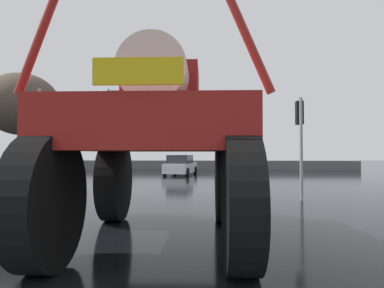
{
  "coord_description": "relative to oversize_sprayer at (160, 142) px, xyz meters",
  "views": [
    {
      "loc": [
        1.46,
        -0.02,
        1.67
      ],
      "look_at": [
        0.76,
        9.68,
        1.92
      ],
      "focal_mm": 31.93,
      "sensor_mm": 36.0,
      "label": 1
    }
  ],
  "objects": [
    {
      "name": "sedan_ahead",
      "position": [
        -1.65,
        19.24,
        -1.17
      ],
      "size": [
        2.34,
        4.31,
        1.52
      ],
      "rotation": [
        0.0,
        0.0,
        1.42
      ],
      "color": "silver",
      "rests_on": "ground"
    },
    {
      "name": "traffic_signal_near_right",
      "position": [
        4.06,
        5.86,
        0.76
      ],
      "size": [
        0.24,
        0.54,
        3.62
      ],
      "color": "gray",
      "rests_on": "ground"
    },
    {
      "name": "roadside_barrier",
      "position": [
        -0.37,
        27.49,
        -1.44
      ],
      "size": [
        30.58,
        0.24,
        0.9
      ],
      "primitive_type": "cube",
      "color": "#59595B",
      "rests_on": "ground"
    },
    {
      "name": "streetlight_far_left",
      "position": [
        -7.85,
        21.43,
        2.07
      ],
      "size": [
        1.81,
        0.24,
        7.06
      ],
      "color": "gray",
      "rests_on": "ground"
    },
    {
      "name": "bare_tree_left",
      "position": [
        -10.47,
        12.86,
        2.66
      ],
      "size": [
        4.32,
        4.32,
        6.4
      ],
      "color": "#473828",
      "rests_on": "ground"
    },
    {
      "name": "oversize_sprayer",
      "position": [
        0.0,
        0.0,
        0.0
      ],
      "size": [
        3.61,
        5.7,
        4.01
      ],
      "rotation": [
        0.0,
        0.0,
        1.61
      ],
      "color": "black",
      "rests_on": "ground"
    },
    {
      "name": "ground_plane",
      "position": [
        -0.37,
        11.49,
        -1.89
      ],
      "size": [
        120.0,
        120.0,
        0.0
      ],
      "primitive_type": "plane",
      "color": "black"
    },
    {
      "name": "traffic_signal_near_left",
      "position": [
        -5.51,
        5.86,
        1.09
      ],
      "size": [
        0.24,
        0.54,
        4.08
      ],
      "color": "gray",
      "rests_on": "ground"
    }
  ]
}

